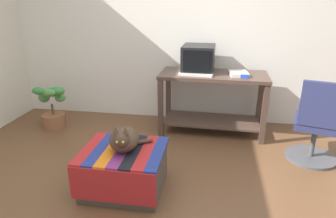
# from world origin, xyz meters

# --- Properties ---
(ground_plane) EXTENTS (14.00, 14.00, 0.00)m
(ground_plane) POSITION_xyz_m (0.00, 0.00, 0.00)
(ground_plane) COLOR brown
(back_wall) EXTENTS (8.00, 0.10, 2.60)m
(back_wall) POSITION_xyz_m (0.00, 2.05, 1.30)
(back_wall) COLOR silver
(back_wall) RESTS_ON ground_plane
(desk) EXTENTS (1.31, 0.62, 0.76)m
(desk) POSITION_xyz_m (0.41, 1.60, 0.52)
(desk) COLOR #4C382D
(desk) RESTS_ON ground_plane
(tv_monitor) EXTENTS (0.40, 0.47, 0.32)m
(tv_monitor) POSITION_xyz_m (0.22, 1.68, 0.92)
(tv_monitor) COLOR black
(tv_monitor) RESTS_ON desk
(keyboard) EXTENTS (0.41, 0.19, 0.02)m
(keyboard) POSITION_xyz_m (0.20, 1.47, 0.77)
(keyboard) COLOR beige
(keyboard) RESTS_ON desk
(book) EXTENTS (0.24, 0.27, 0.04)m
(book) POSITION_xyz_m (0.70, 1.55, 0.78)
(book) COLOR white
(book) RESTS_ON desk
(ottoman_with_blanket) EXTENTS (0.71, 0.63, 0.39)m
(ottoman_with_blanket) POSITION_xyz_m (-0.32, 0.22, 0.19)
(ottoman_with_blanket) COLOR #4C4238
(ottoman_with_blanket) RESTS_ON ground_plane
(cat) EXTENTS (0.36, 0.38, 0.27)m
(cat) POSITION_xyz_m (-0.30, 0.22, 0.49)
(cat) COLOR #473323
(cat) RESTS_ON ottoman_with_blanket
(potted_plant) EXTENTS (0.37, 0.34, 0.58)m
(potted_plant) POSITION_xyz_m (-1.65, 1.39, 0.26)
(potted_plant) COLOR brown
(potted_plant) RESTS_ON ground_plane
(office_chair) EXTENTS (0.52, 0.52, 0.89)m
(office_chair) POSITION_xyz_m (1.47, 1.00, 0.39)
(office_chair) COLOR #4C4C51
(office_chair) RESTS_ON ground_plane
(stapler) EXTENTS (0.11, 0.06, 0.04)m
(stapler) POSITION_xyz_m (0.75, 1.44, 0.78)
(stapler) COLOR #2342B7
(stapler) RESTS_ON desk
(pen) EXTENTS (0.12, 0.09, 0.01)m
(pen) POSITION_xyz_m (0.73, 1.63, 0.77)
(pen) COLOR black
(pen) RESTS_ON desk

